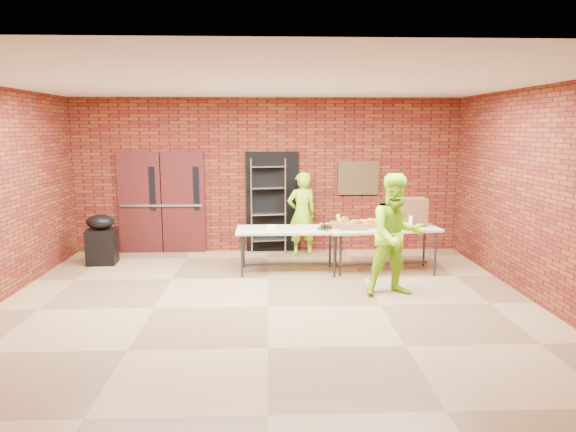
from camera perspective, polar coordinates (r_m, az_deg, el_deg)
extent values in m
cube|color=olive|center=(7.64, -2.25, -10.15)|extent=(8.00, 7.00, 0.04)
cube|color=silver|center=(7.21, -2.43, 14.83)|extent=(8.00, 7.00, 0.04)
cube|color=maroon|center=(10.75, -2.30, 4.51)|extent=(8.00, 0.04, 3.20)
cube|color=maroon|center=(3.79, -2.45, -5.22)|extent=(8.00, 0.04, 3.20)
cube|color=maroon|center=(8.28, 26.72, 1.91)|extent=(0.04, 7.00, 3.20)
cube|color=#3E1411|center=(11.06, -16.14, 1.41)|extent=(0.88, 0.08, 2.10)
cube|color=#3E1411|center=(10.88, -11.54, 1.47)|extent=(0.88, 0.08, 2.10)
cube|color=black|center=(10.91, -14.85, 2.95)|extent=(0.12, 0.02, 0.90)
cube|color=black|center=(10.75, -10.16, 3.03)|extent=(0.12, 0.02, 0.90)
cube|color=silver|center=(10.91, -13.91, 1.14)|extent=(1.70, 0.04, 0.05)
cube|color=black|center=(10.76, -1.75, 1.57)|extent=(1.10, 0.06, 2.10)
cube|color=#46351C|center=(10.85, 7.82, 4.21)|extent=(0.85, 0.04, 0.70)
cube|color=#C1B293|center=(9.21, 0.29, -1.55)|extent=(1.94, 0.81, 0.04)
cube|color=#2A2A2E|center=(9.35, 0.29, -5.44)|extent=(1.73, 0.05, 0.03)
cylinder|color=#2A2A2E|center=(9.61, -4.95, -3.54)|extent=(0.04, 0.04, 0.76)
cylinder|color=#2A2A2E|center=(9.68, 5.33, -3.44)|extent=(0.04, 0.04, 0.76)
cylinder|color=#2A2A2E|center=(8.98, -5.15, -4.48)|extent=(0.04, 0.04, 0.76)
cylinder|color=#2A2A2E|center=(9.06, 5.86, -4.38)|extent=(0.04, 0.04, 0.76)
cube|color=#C1B293|center=(9.37, 10.37, -1.36)|extent=(2.09, 1.07, 0.04)
cube|color=#2A2A2E|center=(9.52, 10.25, -5.30)|extent=(1.77, 0.26, 0.03)
cylinder|color=#2A2A2E|center=(9.63, 4.69, -3.43)|extent=(0.04, 0.04, 0.78)
cylinder|color=#2A2A2E|center=(10.00, 14.87, -3.24)|extent=(0.04, 0.04, 0.78)
cylinder|color=#2A2A2E|center=(8.99, 5.19, -4.40)|extent=(0.04, 0.04, 0.78)
cylinder|color=#2A2A2E|center=(9.38, 16.06, -4.15)|extent=(0.04, 0.04, 0.78)
cube|color=brown|center=(9.23, 6.05, -1.09)|extent=(0.40, 0.31, 0.06)
cube|color=brown|center=(9.34, 8.88, -1.00)|extent=(0.44, 0.34, 0.07)
cube|color=brown|center=(9.12, 7.20, -1.20)|extent=(0.48, 0.37, 0.07)
cylinder|color=#184F15|center=(9.18, 4.60, -1.42)|extent=(0.43, 0.43, 0.02)
cube|color=white|center=(9.25, -1.81, -1.19)|extent=(0.17, 0.11, 0.06)
cube|color=brown|center=(9.58, 13.91, 0.43)|extent=(0.39, 0.35, 0.51)
cylinder|color=white|center=(9.29, 12.16, -0.65)|extent=(0.08, 0.08, 0.23)
cylinder|color=white|center=(9.35, 13.47, -0.68)|extent=(0.07, 0.07, 0.22)
cylinder|color=white|center=(9.46, 12.16, -0.51)|extent=(0.07, 0.07, 0.22)
cube|color=black|center=(10.47, -19.97, -3.21)|extent=(0.56, 0.47, 0.68)
ellipsoid|color=black|center=(10.38, -20.12, -0.61)|extent=(0.55, 0.48, 0.29)
imported|color=#92D717|center=(10.45, 1.54, 0.24)|extent=(0.72, 0.58, 1.71)
imported|color=#92D717|center=(8.08, 11.97, -2.09)|extent=(1.02, 0.84, 1.90)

